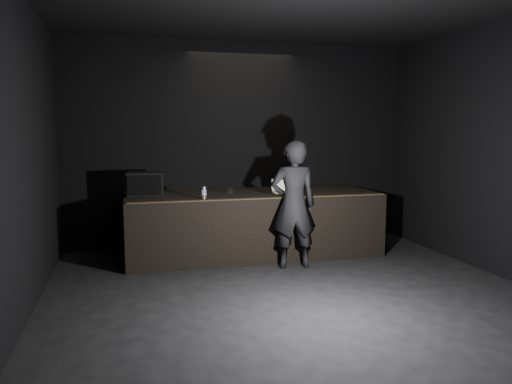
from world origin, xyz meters
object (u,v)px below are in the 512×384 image
object	(u,v)px
beer_can	(204,193)
person	(294,205)
stage_riser	(252,223)
stage_monitor	(145,184)
laptop	(283,190)

from	to	relation	value
beer_can	person	distance (m)	1.33
stage_riser	person	bearing A→B (deg)	-67.51
stage_monitor	person	size ratio (longest dim) A/B	0.31
stage_monitor	beer_can	xyz separation A→B (m)	(0.82, -0.58, -0.09)
stage_riser	person	world-z (taller)	person
person	stage_riser	bearing A→B (deg)	-64.24
stage_riser	beer_can	distance (m)	1.16
beer_can	person	xyz separation A→B (m)	(1.25, -0.43, -0.16)
stage_riser	beer_can	world-z (taller)	beer_can
stage_monitor	laptop	distance (m)	2.16
beer_can	stage_monitor	bearing A→B (deg)	144.52
stage_monitor	person	distance (m)	2.31
laptop	beer_can	size ratio (longest dim) A/B	1.82
stage_riser	person	size ratio (longest dim) A/B	2.15
person	laptop	bearing A→B (deg)	-92.41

